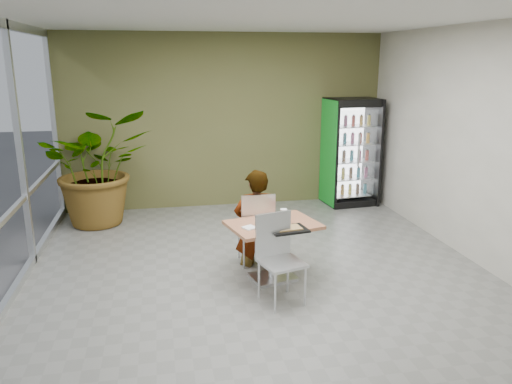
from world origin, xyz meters
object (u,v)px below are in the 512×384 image
(chair_far, at_px, (257,223))
(chair_near, at_px, (277,250))
(dining_table, at_px, (273,239))
(soda_cup, at_px, (284,215))
(beverage_fridge, at_px, (351,152))
(seated_woman, at_px, (256,228))
(cafeteria_tray, at_px, (288,230))
(potted_plant, at_px, (98,167))

(chair_far, relative_size, chair_near, 0.99)
(dining_table, height_order, soda_cup, soda_cup)
(beverage_fridge, bearing_deg, dining_table, -130.91)
(chair_far, bearing_deg, seated_woman, -88.97)
(soda_cup, relative_size, cafeteria_tray, 0.35)
(dining_table, height_order, beverage_fridge, beverage_fridge)
(cafeteria_tray, relative_size, potted_plant, 0.23)
(beverage_fridge, bearing_deg, chair_near, -127.53)
(dining_table, height_order, potted_plant, potted_plant)
(chair_near, bearing_deg, dining_table, 66.58)
(dining_table, bearing_deg, potted_plant, 130.51)
(dining_table, xyz_separation_m, cafeteria_tray, (0.11, -0.31, 0.23))
(potted_plant, bearing_deg, chair_far, -45.52)
(chair_far, height_order, potted_plant, potted_plant)
(potted_plant, bearing_deg, seated_woman, -44.82)
(seated_woman, distance_m, cafeteria_tray, 0.91)
(chair_near, distance_m, soda_cup, 0.67)
(dining_table, xyz_separation_m, chair_far, (-0.11, 0.48, 0.06))
(seated_woman, bearing_deg, chair_near, 91.35)
(cafeteria_tray, distance_m, beverage_fridge, 4.03)
(chair_near, bearing_deg, potted_plant, 108.86)
(seated_woman, relative_size, beverage_fridge, 0.80)
(cafeteria_tray, bearing_deg, soda_cup, 84.77)
(beverage_fridge, distance_m, potted_plant, 4.61)
(potted_plant, bearing_deg, cafeteria_tray, -51.11)
(chair_near, height_order, potted_plant, potted_plant)
(chair_near, height_order, soda_cup, chair_near)
(chair_far, xyz_separation_m, cafeteria_tray, (0.23, -0.78, 0.17))
(chair_far, bearing_deg, beverage_fridge, -132.88)
(chair_far, bearing_deg, cafeteria_tray, 105.12)
(chair_far, distance_m, potted_plant, 3.24)
(chair_far, bearing_deg, chair_near, 91.36)
(seated_woman, bearing_deg, dining_table, 101.16)
(dining_table, distance_m, seated_woman, 0.55)
(chair_near, xyz_separation_m, beverage_fridge, (2.30, 3.64, 0.41))
(beverage_fridge, bearing_deg, potted_plant, 178.92)
(dining_table, relative_size, cafeteria_tray, 2.77)
(dining_table, relative_size, beverage_fridge, 0.61)
(chair_near, xyz_separation_m, cafeteria_tray, (0.18, 0.23, 0.16))
(chair_near, bearing_deg, cafeteria_tray, 35.10)
(chair_near, distance_m, seated_woman, 1.07)
(seated_woman, xyz_separation_m, cafeteria_tray, (0.23, -0.84, 0.25))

